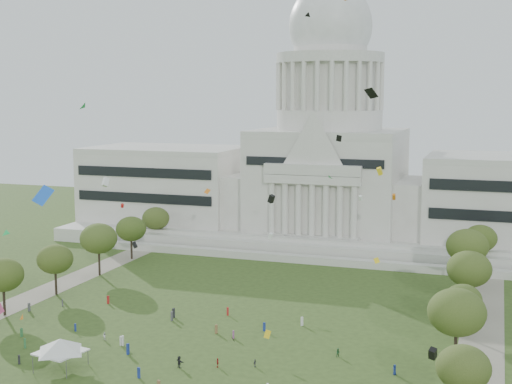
{
  "coord_description": "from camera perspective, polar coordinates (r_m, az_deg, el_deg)",
  "views": [
    {
      "loc": [
        49.63,
        -99.65,
        44.83
      ],
      "look_at": [
        0.0,
        45.0,
        24.0
      ],
      "focal_mm": 50.0,
      "sensor_mm": 36.0,
      "label": 1
    }
  ],
  "objects": [
    {
      "name": "row_tree_r_1",
      "position": [
        104.78,
        16.26,
        -13.35
      ],
      "size": [
        7.58,
        7.58,
        10.78
      ],
      "color": "black",
      "rests_on": "ground"
    },
    {
      "name": "row_tree_r_3",
      "position": [
        139.44,
        16.24,
        -8.27
      ],
      "size": [
        7.01,
        7.01,
        9.98
      ],
      "color": "black",
      "rests_on": "ground"
    },
    {
      "name": "row_tree_l_6",
      "position": [
        215.15,
        -8.02,
        -2.1
      ],
      "size": [
        8.19,
        8.19,
        11.64
      ],
      "color": "black",
      "rests_on": "ground"
    },
    {
      "name": "row_tree_r_4",
      "position": [
        153.93,
        16.69,
        -5.93
      ],
      "size": [
        9.19,
        9.19,
        13.06
      ],
      "color": "black",
      "rests_on": "ground"
    },
    {
      "name": "row_tree_r_6",
      "position": [
        191.3,
        17.52,
        -3.55
      ],
      "size": [
        8.42,
        8.42,
        11.97
      ],
      "color": "black",
      "rests_on": "ground"
    },
    {
      "name": "capitol",
      "position": [
        220.1,
        5.81,
        1.84
      ],
      "size": [
        160.0,
        64.5,
        91.3
      ],
      "color": "beige",
      "rests_on": "ground"
    },
    {
      "name": "row_tree_l_2",
      "position": [
        154.79,
        -19.59,
        -6.27
      ],
      "size": [
        8.42,
        8.42,
        11.97
      ],
      "color": "black",
      "rests_on": "ground"
    },
    {
      "name": "person_2",
      "position": [
        126.62,
        6.59,
        -12.65
      ],
      "size": [
        0.9,
        0.79,
        1.58
      ],
      "primitive_type": "imported",
      "rotation": [
        0.0,
        0.0,
        0.52
      ],
      "color": "#33723F",
      "rests_on": "ground"
    },
    {
      "name": "person_4",
      "position": [
        121.69,
        -3.09,
        -13.47
      ],
      "size": [
        0.83,
        1.04,
        1.57
      ],
      "primitive_type": "imported",
      "rotation": [
        0.0,
        0.0,
        5.12
      ],
      "color": "#B21E1E",
      "rests_on": "ground"
    },
    {
      "name": "row_tree_l_5",
      "position": [
        198.61,
        -9.97,
        -2.93
      ],
      "size": [
        8.33,
        8.33,
        11.85
      ],
      "color": "black",
      "rests_on": "ground"
    },
    {
      "name": "kite_swarm",
      "position": [
        118.25,
        -5.05,
        -1.15
      ],
      "size": [
        80.79,
        106.77,
        64.02
      ],
      "color": "white",
      "rests_on": "ground"
    },
    {
      "name": "row_tree_l_3",
      "position": [
        167.23,
        -15.78,
        -5.19
      ],
      "size": [
        8.12,
        8.12,
        11.55
      ],
      "color": "black",
      "rests_on": "ground"
    },
    {
      "name": "row_tree_r_2",
      "position": [
        122.38,
        15.77,
        -9.25
      ],
      "size": [
        9.55,
        9.55,
        13.58
      ],
      "color": "black",
      "rests_on": "ground"
    },
    {
      "name": "person_8",
      "position": [
        136.87,
        -12.02,
        -11.22
      ],
      "size": [
        0.77,
        0.55,
        1.46
      ],
      "primitive_type": "imported",
      "rotation": [
        0.0,
        0.0,
        2.97
      ],
      "color": "silver",
      "rests_on": "ground"
    },
    {
      "name": "row_tree_l_4",
      "position": [
        182.11,
        -12.49,
        -3.65
      ],
      "size": [
        9.29,
        9.29,
        13.21
      ],
      "color": "black",
      "rests_on": "ground"
    },
    {
      "name": "path_right",
      "position": [
        137.19,
        17.56,
        -11.68
      ],
      "size": [
        8.0,
        160.0,
        0.04
      ],
      "primitive_type": "cube",
      "color": "gray",
      "rests_on": "ground"
    },
    {
      "name": "path_left",
      "position": [
        168.37,
        -17.55,
        -8.05
      ],
      "size": [
        8.0,
        160.0,
        0.04
      ],
      "primitive_type": "cube",
      "color": "gray",
      "rests_on": "ground"
    },
    {
      "name": "person_0",
      "position": [
        120.65,
        11.03,
        -13.77
      ],
      "size": [
        0.9,
        0.99,
        1.69
      ],
      "primitive_type": "imported",
      "rotation": [
        0.0,
        0.0,
        5.29
      ],
      "color": "navy",
      "rests_on": "ground"
    },
    {
      "name": "ground",
      "position": [
        120.02,
        -7.21,
        -14.24
      ],
      "size": [
        400.0,
        400.0,
        0.0
      ],
      "primitive_type": "plane",
      "color": "#33481C",
      "rests_on": "ground"
    },
    {
      "name": "distant_crowd",
      "position": [
        137.04,
        -9.9,
        -11.07
      ],
      "size": [
        60.35,
        39.4,
        1.95
      ],
      "color": "#26262B",
      "rests_on": "ground"
    },
    {
      "name": "event_tent",
      "position": [
        123.9,
        -15.39,
        -11.72
      ],
      "size": [
        11.22,
        11.22,
        5.3
      ],
      "color": "#4C4C4C",
      "rests_on": "ground"
    },
    {
      "name": "row_tree_r_5",
      "position": [
        173.5,
        16.56,
        -4.18
      ],
      "size": [
        9.82,
        9.82,
        13.96
      ],
      "color": "black",
      "rests_on": "ground"
    },
    {
      "name": "person_10",
      "position": [
        121.67,
        -0.09,
        -13.52
      ],
      "size": [
        0.57,
        0.85,
        1.34
      ],
      "primitive_type": "imported",
      "rotation": [
        0.0,
        0.0,
        1.39
      ],
      "color": "#4C4C51",
      "rests_on": "ground"
    },
    {
      "name": "person_5",
      "position": [
        121.97,
        -6.16,
        -13.36
      ],
      "size": [
        1.95,
        1.53,
        1.98
      ],
      "primitive_type": "imported",
      "rotation": [
        0.0,
        0.0,
        2.63
      ],
      "color": "#26262B",
      "rests_on": "ground"
    }
  ]
}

